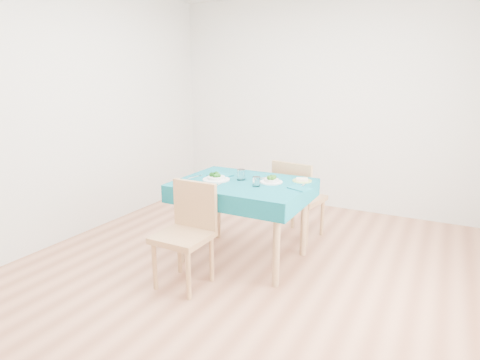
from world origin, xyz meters
The scene contains 16 objects.
room_shell centered at (0.00, 0.00, 1.35)m, with size 4.02×4.52×2.73m.
table centered at (-0.11, 0.28, 0.38)m, with size 1.17×0.89×0.76m, color #084E5A.
chair_near centered at (-0.31, -0.40, 0.52)m, with size 0.41×0.45×1.03m, color #9E744A.
chair_far centered at (0.17, 1.05, 0.56)m, with size 0.45×0.49×1.12m, color #9E744A.
bowl_near centered at (-0.36, 0.21, 0.80)m, with size 0.25×0.25×0.08m, color white, non-canonical shape.
bowl_far centered at (0.13, 0.37, 0.79)m, with size 0.20×0.20×0.06m, color white, non-canonical shape.
fork_near centered at (-0.60, 0.21, 0.76)m, with size 0.02×0.17×0.00m, color silver.
knife_near centered at (-0.26, 0.12, 0.76)m, with size 0.01×0.19×0.00m, color silver.
fork_far centered at (0.00, 0.47, 0.76)m, with size 0.03×0.20×0.00m, color silver.
knife_far centered at (0.42, 0.37, 0.76)m, with size 0.02×0.22×0.00m, color silver.
napkin_near centered at (-0.42, 0.37, 0.76)m, with size 0.22×0.16×0.01m, color #0B5864.
napkin_far centered at (0.43, 0.28, 0.76)m, with size 0.18×0.13×0.01m, color #0B5864.
tumbler_center centered at (-0.16, 0.33, 0.81)m, with size 0.08×0.08×0.10m, color white.
tumbler_side centered at (0.06, 0.19, 0.80)m, with size 0.07×0.07×0.09m, color white.
side_plate centered at (0.36, 0.54, 0.76)m, with size 0.18×0.18×0.01m, color #A5C460.
bread_slice centered at (0.36, 0.54, 0.77)m, with size 0.10×0.10×0.02m, color beige.
Camera 1 is at (1.51, -2.86, 1.68)m, focal length 30.00 mm.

